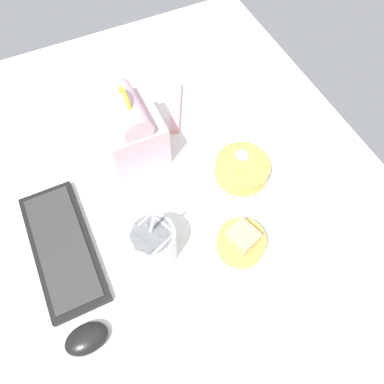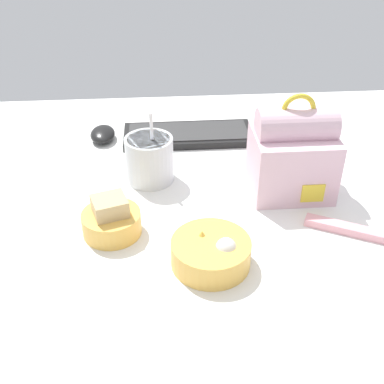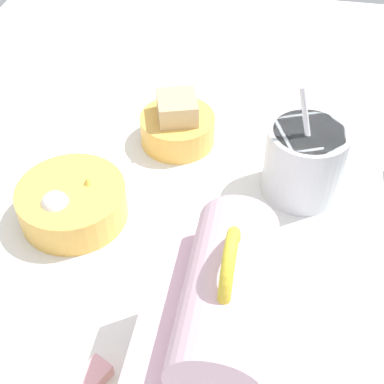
# 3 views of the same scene
# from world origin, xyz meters

# --- Properties ---
(desk_surface) EXTENTS (1.40, 1.10, 0.02)m
(desk_surface) POSITION_xyz_m (0.00, 0.00, 0.01)
(desk_surface) COLOR white
(desk_surface) RESTS_ON ground
(keyboard) EXTENTS (0.33, 0.13, 0.02)m
(keyboard) POSITION_xyz_m (-0.01, 0.28, 0.03)
(keyboard) COLOR black
(keyboard) RESTS_ON desk_surface
(lunch_bag) EXTENTS (0.16, 0.14, 0.22)m
(lunch_bag) POSITION_xyz_m (0.19, 0.02, 0.11)
(lunch_bag) COLOR beige
(lunch_bag) RESTS_ON desk_surface
(soup_cup) EXTENTS (0.10, 0.10, 0.17)m
(soup_cup) POSITION_xyz_m (-0.10, 0.09, 0.07)
(soup_cup) COLOR silver
(soup_cup) RESTS_ON desk_surface
(bento_bowl_sandwich) EXTENTS (0.11, 0.11, 0.08)m
(bento_bowl_sandwich) POSITION_xyz_m (-0.18, -0.10, 0.05)
(bento_bowl_sandwich) COLOR #EAB24C
(bento_bowl_sandwich) RESTS_ON desk_surface
(bento_bowl_snacks) EXTENTS (0.14, 0.14, 0.06)m
(bento_bowl_snacks) POSITION_xyz_m (0.00, -0.19, 0.05)
(bento_bowl_snacks) COLOR #EAB24C
(bento_bowl_snacks) RESTS_ON desk_surface
(computer_mouse) EXTENTS (0.06, 0.09, 0.03)m
(computer_mouse) POSITION_xyz_m (-0.22, 0.29, 0.04)
(computer_mouse) COLOR black
(computer_mouse) RESTS_ON desk_surface
(chopstick_case) EXTENTS (0.17, 0.10, 0.02)m
(chopstick_case) POSITION_xyz_m (0.28, -0.13, 0.03)
(chopstick_case) COLOR pink
(chopstick_case) RESTS_ON desk_surface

